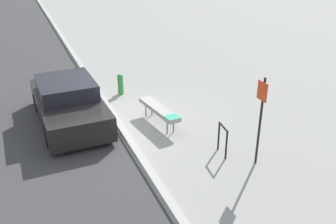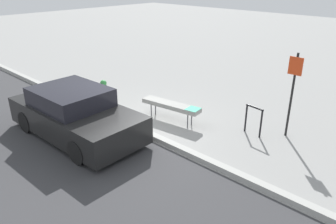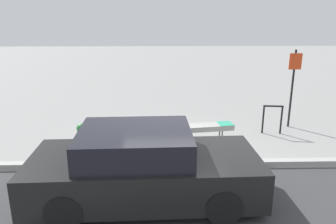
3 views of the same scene
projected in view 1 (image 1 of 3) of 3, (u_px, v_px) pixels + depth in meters
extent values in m
plane|color=gray|center=(117.00, 123.00, 11.53)|extent=(60.00, 60.00, 0.00)
cube|color=#A8A8A3|center=(117.00, 121.00, 11.50)|extent=(60.00, 0.20, 0.13)
cylinder|color=#515156|center=(146.00, 110.00, 11.85)|extent=(0.04, 0.04, 0.43)
cylinder|color=#515156|center=(167.00, 127.00, 10.81)|extent=(0.04, 0.04, 0.43)
cylinder|color=#515156|center=(152.00, 109.00, 11.95)|extent=(0.04, 0.04, 0.43)
cylinder|color=#515156|center=(173.00, 125.00, 10.91)|extent=(0.04, 0.04, 0.43)
cube|color=#999993|center=(159.00, 109.00, 11.26)|extent=(1.94, 0.65, 0.13)
cube|color=teal|center=(172.00, 117.00, 10.63)|extent=(0.41, 0.43, 0.01)
cylinder|color=black|center=(219.00, 136.00, 9.94)|extent=(0.05, 0.05, 0.80)
cylinder|color=black|center=(226.00, 145.00, 9.51)|extent=(0.05, 0.05, 0.80)
cylinder|color=black|center=(223.00, 127.00, 9.56)|extent=(0.55, 0.12, 0.05)
cylinder|color=black|center=(260.00, 122.00, 9.02)|extent=(0.06, 0.06, 2.30)
cube|color=red|center=(262.00, 91.00, 8.65)|extent=(0.36, 0.02, 0.46)
cylinder|color=#338C3F|center=(121.00, 86.00, 13.53)|extent=(0.20, 0.20, 0.60)
sphere|color=#338C3F|center=(120.00, 77.00, 13.38)|extent=(0.22, 0.22, 0.22)
cylinder|color=#338C3F|center=(119.00, 83.00, 13.62)|extent=(0.08, 0.07, 0.07)
cylinder|color=#338C3F|center=(122.00, 86.00, 13.39)|extent=(0.08, 0.07, 0.07)
cylinder|color=black|center=(107.00, 125.00, 10.75)|extent=(0.61, 0.20, 0.60)
cylinder|color=black|center=(48.00, 136.00, 10.14)|extent=(0.61, 0.20, 0.60)
cylinder|color=black|center=(87.00, 95.00, 12.81)|extent=(0.61, 0.20, 0.60)
cylinder|color=black|center=(37.00, 103.00, 12.20)|extent=(0.61, 0.20, 0.60)
cube|color=black|center=(69.00, 107.00, 11.39)|extent=(4.09, 1.91, 0.71)
cube|color=black|center=(66.00, 88.00, 11.28)|extent=(1.99, 1.67, 0.50)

